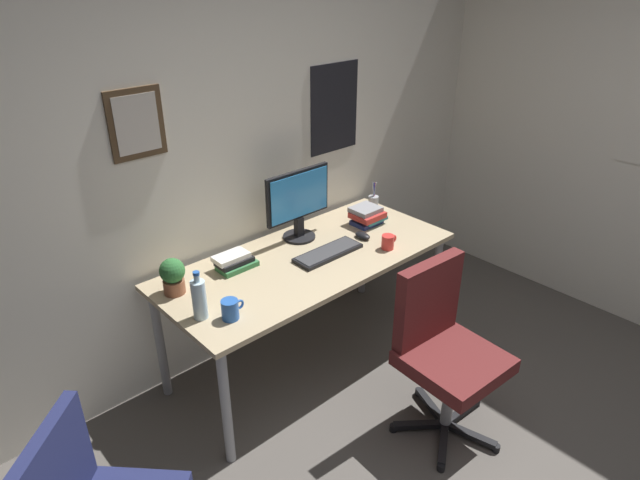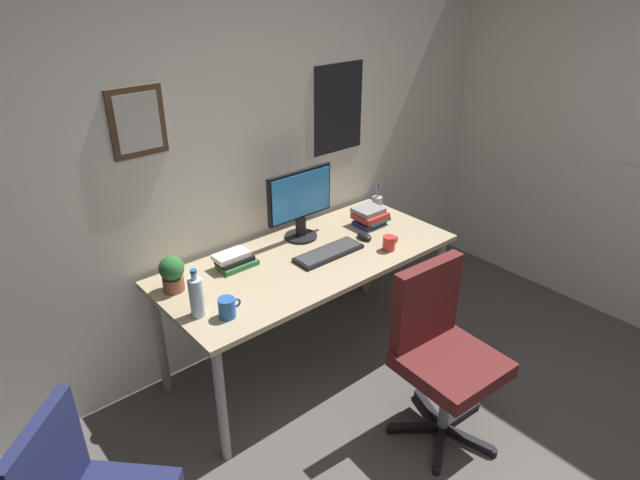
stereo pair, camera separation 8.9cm
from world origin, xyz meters
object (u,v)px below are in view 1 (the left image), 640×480
(potted_plant, at_px, (173,275))
(book_stack_left, at_px, (235,262))
(computer_mouse, at_px, (363,236))
(book_stack_right, at_px, (367,216))
(coffee_mug_far, at_px, (388,242))
(monitor, at_px, (298,202))
(water_bottle, at_px, (199,299))
(office_chair, at_px, (443,343))
(pen_cup, at_px, (373,202))
(coffee_mug_near, at_px, (230,309))
(keyboard, at_px, (328,253))

(potted_plant, xyz_separation_m, book_stack_left, (0.37, 0.00, -0.06))
(computer_mouse, distance_m, book_stack_right, 0.21)
(coffee_mug_far, bearing_deg, book_stack_right, 63.80)
(monitor, xyz_separation_m, potted_plant, (-0.88, -0.05, -0.13))
(monitor, height_order, water_bottle, monitor)
(office_chair, xyz_separation_m, book_stack_right, (0.42, 0.94, 0.27))
(monitor, bearing_deg, computer_mouse, -43.85)
(coffee_mug_far, distance_m, pen_cup, 0.57)
(monitor, distance_m, potted_plant, 0.89)
(coffee_mug_near, distance_m, book_stack_left, 0.48)
(computer_mouse, relative_size, book_stack_left, 0.48)
(keyboard, xyz_separation_m, potted_plant, (-0.86, 0.24, 0.09))
(computer_mouse, bearing_deg, keyboard, -178.03)
(keyboard, height_order, coffee_mug_far, coffee_mug_far)
(office_chair, distance_m, keyboard, 0.84)
(coffee_mug_near, distance_m, pen_cup, 1.51)
(potted_plant, xyz_separation_m, book_stack_right, (1.33, -0.10, -0.05))
(computer_mouse, relative_size, water_bottle, 0.44)
(pen_cup, relative_size, book_stack_left, 0.88)
(office_chair, distance_m, water_bottle, 1.24)
(computer_mouse, xyz_separation_m, pen_cup, (0.37, 0.26, 0.04))
(office_chair, relative_size, keyboard, 2.21)
(potted_plant, bearing_deg, coffee_mug_near, -77.54)
(monitor, xyz_separation_m, pen_cup, (0.65, -0.02, -0.19))
(potted_plant, bearing_deg, office_chair, -48.78)
(keyboard, distance_m, pen_cup, 0.72)
(monitor, height_order, pen_cup, monitor)
(potted_plant, height_order, book_stack_left, potted_plant)
(office_chair, height_order, coffee_mug_near, office_chair)
(office_chair, height_order, potted_plant, office_chair)
(office_chair, relative_size, book_stack_left, 4.16)
(pen_cup, bearing_deg, keyboard, -158.38)
(monitor, relative_size, coffee_mug_far, 4.09)
(keyboard, bearing_deg, book_stack_left, 154.26)
(book_stack_left, distance_m, book_stack_right, 0.97)
(keyboard, height_order, pen_cup, pen_cup)
(computer_mouse, relative_size, potted_plant, 0.56)
(monitor, xyz_separation_m, coffee_mug_far, (0.30, -0.46, -0.20))
(computer_mouse, distance_m, coffee_mug_far, 0.19)
(office_chair, distance_m, pen_cup, 1.27)
(computer_mouse, xyz_separation_m, book_stack_right, (0.17, 0.12, 0.04))
(potted_plant, height_order, pen_cup, pen_cup)
(computer_mouse, height_order, pen_cup, pen_cup)
(coffee_mug_near, height_order, coffee_mug_far, coffee_mug_near)
(keyboard, distance_m, water_bottle, 0.88)
(potted_plant, distance_m, book_stack_right, 1.34)
(coffee_mug_near, relative_size, book_stack_right, 0.58)
(office_chair, bearing_deg, keyboard, 93.46)
(coffee_mug_near, bearing_deg, computer_mouse, 8.46)
(pen_cup, distance_m, book_stack_right, 0.24)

